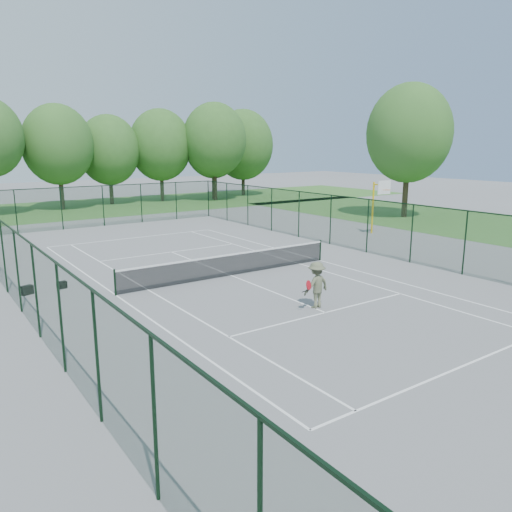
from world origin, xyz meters
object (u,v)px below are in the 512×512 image
(basketball_goal, at_px, (379,196))
(sports_bag_a, at_px, (27,290))
(tennis_player, at_px, (316,285))
(tennis_net, at_px, (231,264))

(basketball_goal, height_order, sports_bag_a, basketball_goal)
(basketball_goal, distance_m, sports_bag_a, 22.67)
(tennis_player, bearing_deg, tennis_net, 91.07)
(tennis_net, height_order, tennis_player, tennis_player)
(tennis_net, bearing_deg, sports_bag_a, 165.26)
(tennis_net, xyz_separation_m, sports_bag_a, (-8.40, 2.21, -0.39))
(tennis_net, height_order, basketball_goal, basketball_goal)
(tennis_net, relative_size, sports_bag_a, 24.32)
(sports_bag_a, xyz_separation_m, tennis_player, (8.51, -7.96, 0.69))
(tennis_net, xyz_separation_m, basketball_goal, (14.09, 3.76, 1.99))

